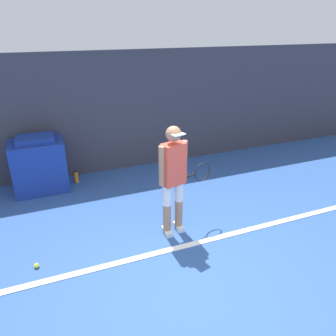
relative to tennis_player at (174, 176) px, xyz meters
name	(u,v)px	position (x,y,z in m)	size (l,w,h in m)	color
ground_plane	(192,287)	(-0.25, -1.19, -0.95)	(24.00, 24.00, 0.00)	#2D5193
back_wall	(113,113)	(-0.25, 2.71, 0.30)	(24.00, 0.10, 2.50)	#383842
court_baseline	(169,250)	(-0.25, -0.42, -0.94)	(21.60, 0.10, 0.01)	white
tennis_player	(174,176)	(0.00, 0.00, 0.00)	(0.94, 0.36, 1.70)	#A37556
tennis_ball	(36,266)	(-2.01, -0.10, -0.91)	(0.07, 0.07, 0.07)	#D1E533
covered_chair	(39,165)	(-1.82, 2.25, -0.43)	(0.96, 0.72, 1.08)	navy
water_bottle	(76,177)	(-1.17, 2.31, -0.83)	(0.08, 0.08, 0.25)	orange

